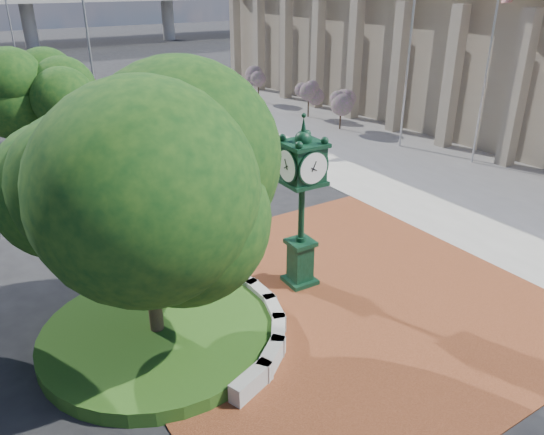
{
  "coord_description": "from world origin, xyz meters",
  "views": [
    {
      "loc": [
        -8.73,
        -11.32,
        8.84
      ],
      "look_at": [
        -0.41,
        1.5,
        1.9
      ],
      "focal_mm": 35.0,
      "sensor_mm": 36.0,
      "label": 1
    }
  ],
  "objects_px": {
    "street_lamp_near": "(91,34)",
    "street_lamp_far": "(12,23)",
    "flagpole_b": "(410,48)",
    "parked_car": "(79,76)",
    "flagpole_a": "(486,73)",
    "post_clock": "(302,197)"
  },
  "relations": [
    {
      "from": "street_lamp_near",
      "to": "street_lamp_far",
      "type": "relative_size",
      "value": 1.07
    },
    {
      "from": "flagpole_b",
      "to": "street_lamp_near",
      "type": "distance_m",
      "value": 20.84
    },
    {
      "from": "parked_car",
      "to": "street_lamp_near",
      "type": "bearing_deg",
      "value": -104.57
    },
    {
      "from": "flagpole_a",
      "to": "post_clock",
      "type": "bearing_deg",
      "value": -161.65
    },
    {
      "from": "flagpole_a",
      "to": "street_lamp_near",
      "type": "distance_m",
      "value": 24.9
    },
    {
      "from": "street_lamp_near",
      "to": "street_lamp_far",
      "type": "height_order",
      "value": "street_lamp_near"
    },
    {
      "from": "post_clock",
      "to": "parked_car",
      "type": "distance_m",
      "value": 38.67
    },
    {
      "from": "flagpole_a",
      "to": "street_lamp_near",
      "type": "bearing_deg",
      "value": 121.69
    },
    {
      "from": "post_clock",
      "to": "street_lamp_far",
      "type": "distance_m",
      "value": 45.04
    },
    {
      "from": "parked_car",
      "to": "flagpole_a",
      "type": "xyz_separation_m",
      "value": [
        11.3,
        -33.64,
        3.84
      ]
    },
    {
      "from": "parked_car",
      "to": "flagpole_b",
      "type": "xyz_separation_m",
      "value": [
        10.27,
        -29.46,
        4.68
      ]
    },
    {
      "from": "parked_car",
      "to": "flagpole_a",
      "type": "relative_size",
      "value": 0.49
    },
    {
      "from": "flagpole_a",
      "to": "flagpole_b",
      "type": "bearing_deg",
      "value": 103.79
    },
    {
      "from": "flagpole_a",
      "to": "street_lamp_far",
      "type": "height_order",
      "value": "flagpole_a"
    },
    {
      "from": "parked_car",
      "to": "flagpole_a",
      "type": "bearing_deg",
      "value": -77.89
    },
    {
      "from": "flagpole_b",
      "to": "street_lamp_near",
      "type": "relative_size",
      "value": 1.15
    },
    {
      "from": "post_clock",
      "to": "flagpole_a",
      "type": "relative_size",
      "value": 0.6
    },
    {
      "from": "flagpole_a",
      "to": "street_lamp_far",
      "type": "xyz_separation_m",
      "value": [
        -15.0,
        40.16,
        0.46
      ]
    },
    {
      "from": "post_clock",
      "to": "flagpole_b",
      "type": "xyz_separation_m",
      "value": [
        13.53,
        9.0,
        2.48
      ]
    },
    {
      "from": "flagpole_b",
      "to": "street_lamp_far",
      "type": "distance_m",
      "value": 38.61
    },
    {
      "from": "street_lamp_near",
      "to": "post_clock",
      "type": "bearing_deg",
      "value": -93.26
    },
    {
      "from": "flagpole_b",
      "to": "street_lamp_near",
      "type": "bearing_deg",
      "value": 125.33
    }
  ]
}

